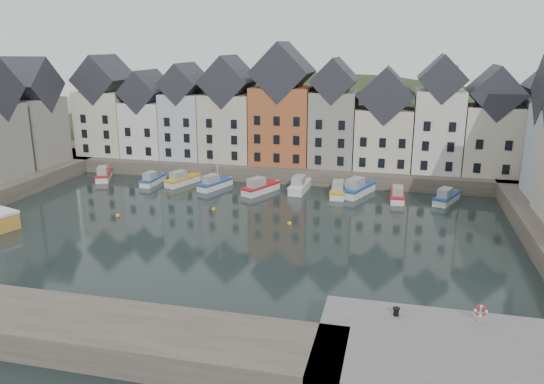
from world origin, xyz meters
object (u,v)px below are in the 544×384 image
(boat_a, at_px, (104,175))
(life_ring_post, at_px, (481,311))
(mooring_bollard, at_px, (396,311))
(boat_d, at_px, (214,183))

(boat_a, xyz_separation_m, life_ring_post, (48.09, -35.15, 2.19))
(boat_a, relative_size, life_ring_post, 4.73)
(mooring_bollard, height_order, life_ring_post, life_ring_post)
(mooring_bollard, distance_m, life_ring_post, 5.31)
(boat_a, distance_m, life_ring_post, 59.61)
(boat_d, distance_m, mooring_bollard, 42.63)
(mooring_bollard, bearing_deg, life_ring_post, 2.88)
(mooring_bollard, bearing_deg, boat_a, 140.41)
(boat_d, bearing_deg, mooring_bollard, -33.86)
(boat_a, relative_size, boat_d, 0.54)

